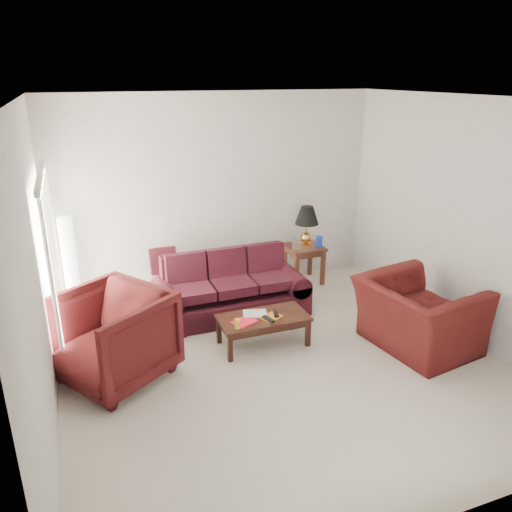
{
  "coord_description": "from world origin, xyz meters",
  "views": [
    {
      "loc": [
        -2.09,
        -4.72,
        3.24
      ],
      "look_at": [
        0.0,
        0.85,
        1.05
      ],
      "focal_mm": 35.0,
      "sensor_mm": 36.0,
      "label": 1
    }
  ],
  "objects_px": {
    "end_table": "(304,264)",
    "armchair_right": "(418,315)",
    "armchair_left": "(111,337)",
    "coffee_table": "(263,330)",
    "sofa": "(231,286)",
    "floor_lamp": "(70,266)"
  },
  "relations": [
    {
      "from": "end_table",
      "to": "armchair_right",
      "type": "xyz_separation_m",
      "value": [
        0.41,
        -2.37,
        0.12
      ]
    },
    {
      "from": "armchair_left",
      "to": "coffee_table",
      "type": "height_order",
      "value": "armchair_left"
    },
    {
      "from": "sofa",
      "to": "end_table",
      "type": "relative_size",
      "value": 3.42
    },
    {
      "from": "floor_lamp",
      "to": "coffee_table",
      "type": "height_order",
      "value": "floor_lamp"
    },
    {
      "from": "end_table",
      "to": "floor_lamp",
      "type": "distance_m",
      "value": 3.57
    },
    {
      "from": "sofa",
      "to": "armchair_left",
      "type": "relative_size",
      "value": 1.87
    },
    {
      "from": "sofa",
      "to": "coffee_table",
      "type": "xyz_separation_m",
      "value": [
        0.12,
        -0.94,
        -0.24
      ]
    },
    {
      "from": "end_table",
      "to": "floor_lamp",
      "type": "xyz_separation_m",
      "value": [
        -3.54,
        0.09,
        0.41
      ]
    },
    {
      "from": "floor_lamp",
      "to": "coffee_table",
      "type": "bearing_deg",
      "value": -38.65
    },
    {
      "from": "sofa",
      "to": "armchair_left",
      "type": "distance_m",
      "value": 2.0
    },
    {
      "from": "sofa",
      "to": "coffee_table",
      "type": "relative_size",
      "value": 1.9
    },
    {
      "from": "coffee_table",
      "to": "end_table",
      "type": "bearing_deg",
      "value": 35.43
    },
    {
      "from": "floor_lamp",
      "to": "armchair_right",
      "type": "relative_size",
      "value": 1.09
    },
    {
      "from": "floor_lamp",
      "to": "armchair_left",
      "type": "xyz_separation_m",
      "value": [
        0.35,
        -1.85,
        -0.21
      ]
    },
    {
      "from": "floor_lamp",
      "to": "armchair_right",
      "type": "distance_m",
      "value": 4.67
    },
    {
      "from": "end_table",
      "to": "coffee_table",
      "type": "height_order",
      "value": "end_table"
    },
    {
      "from": "armchair_right",
      "to": "end_table",
      "type": "bearing_deg",
      "value": 0.88
    },
    {
      "from": "end_table",
      "to": "armchair_right",
      "type": "relative_size",
      "value": 0.47
    },
    {
      "from": "end_table",
      "to": "armchair_left",
      "type": "relative_size",
      "value": 0.55
    },
    {
      "from": "sofa",
      "to": "armchair_right",
      "type": "relative_size",
      "value": 1.61
    },
    {
      "from": "armchair_left",
      "to": "armchair_right",
      "type": "xyz_separation_m",
      "value": [
        3.6,
        -0.61,
        -0.09
      ]
    },
    {
      "from": "end_table",
      "to": "armchair_right",
      "type": "distance_m",
      "value": 2.41
    }
  ]
}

